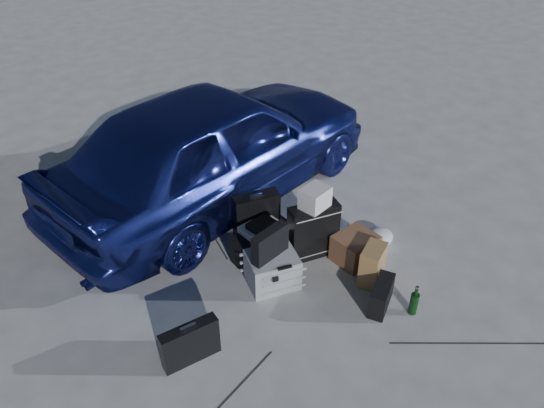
# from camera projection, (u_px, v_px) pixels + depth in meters

# --- Properties ---
(ground) EXTENTS (60.00, 60.00, 0.00)m
(ground) POSITION_uv_depth(u_px,v_px,m) (315.00, 304.00, 5.02)
(ground) COLOR beige
(ground) RESTS_ON ground
(car) EXTENTS (4.43, 2.56, 1.42)m
(car) POSITION_uv_depth(u_px,v_px,m) (215.00, 145.00, 6.09)
(car) COLOR navy
(car) RESTS_ON ground
(pelican_case) EXTENTS (0.56, 0.49, 0.34)m
(pelican_case) POSITION_uv_depth(u_px,v_px,m) (272.00, 269.00, 5.16)
(pelican_case) COLOR #ACB0B2
(pelican_case) RESTS_ON ground
(laptop_bag) EXTENTS (0.42, 0.19, 0.31)m
(laptop_bag) POSITION_uv_depth(u_px,v_px,m) (270.00, 244.00, 4.97)
(laptop_bag) COLOR black
(laptop_bag) RESTS_ON pelican_case
(briefcase) EXTENTS (0.51, 0.14, 0.39)m
(briefcase) POSITION_uv_depth(u_px,v_px,m) (190.00, 344.00, 4.39)
(briefcase) COLOR black
(briefcase) RESTS_ON ground
(suitcase_left) EXTENTS (0.50, 0.28, 0.62)m
(suitcase_left) POSITION_uv_depth(u_px,v_px,m) (256.00, 220.00, 5.58)
(suitcase_left) COLOR black
(suitcase_left) RESTS_ON ground
(suitcase_right) EXTENTS (0.54, 0.29, 0.62)m
(suitcase_right) POSITION_uv_depth(u_px,v_px,m) (313.00, 231.00, 5.43)
(suitcase_right) COLOR black
(suitcase_right) RESTS_ON ground
(white_carton) EXTENTS (0.32, 0.28, 0.22)m
(white_carton) POSITION_uv_depth(u_px,v_px,m) (315.00, 198.00, 5.18)
(white_carton) COLOR silver
(white_carton) RESTS_ON suitcase_right
(duffel_bag) EXTENTS (0.66, 0.31, 0.32)m
(duffel_bag) POSITION_uv_depth(u_px,v_px,m) (263.00, 244.00, 5.49)
(duffel_bag) COLOR black
(duffel_bag) RESTS_ON ground
(flat_box_white) EXTENTS (0.42, 0.34, 0.07)m
(flat_box_white) POSITION_uv_depth(u_px,v_px,m) (261.00, 228.00, 5.39)
(flat_box_white) COLOR silver
(flat_box_white) RESTS_ON duffel_bag
(flat_box_black) EXTENTS (0.30, 0.24, 0.06)m
(flat_box_black) POSITION_uv_depth(u_px,v_px,m) (261.00, 225.00, 5.34)
(flat_box_black) COLOR black
(flat_box_black) RESTS_ON flat_box_white
(kraft_bag) EXTENTS (0.36, 0.31, 0.41)m
(kraft_bag) POSITION_uv_depth(u_px,v_px,m) (372.00, 265.00, 5.17)
(kraft_bag) COLOR #9B6943
(kraft_bag) RESTS_ON ground
(cardboard_box) EXTENTS (0.43, 0.39, 0.30)m
(cardboard_box) POSITION_uv_depth(u_px,v_px,m) (355.00, 248.00, 5.45)
(cardboard_box) COLOR brown
(cardboard_box) RESTS_ON ground
(plastic_bag) EXTENTS (0.34, 0.29, 0.18)m
(plastic_bag) POSITION_uv_depth(u_px,v_px,m) (379.00, 237.00, 5.69)
(plastic_bag) COLOR silver
(plastic_bag) RESTS_ON ground
(messenger_bag) EXTENTS (0.42, 0.33, 0.28)m
(messenger_bag) POSITION_uv_depth(u_px,v_px,m) (381.00, 296.00, 4.92)
(messenger_bag) COLOR black
(messenger_bag) RESTS_ON ground
(green_bottle) EXTENTS (0.09, 0.09, 0.32)m
(green_bottle) POSITION_uv_depth(u_px,v_px,m) (414.00, 300.00, 4.84)
(green_bottle) COLOR black
(green_bottle) RESTS_ON ground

